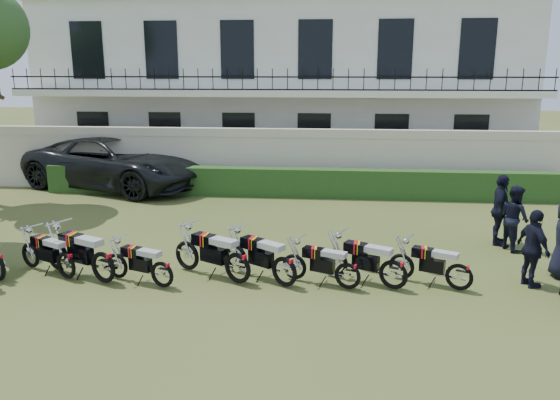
{
  "coord_description": "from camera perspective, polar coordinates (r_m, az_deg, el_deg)",
  "views": [
    {
      "loc": [
        2.17,
        -11.53,
        4.39
      ],
      "look_at": [
        0.91,
        1.93,
        1.13
      ],
      "focal_mm": 35.0,
      "sensor_mm": 36.0,
      "label": 1
    }
  ],
  "objects": [
    {
      "name": "motorcycle_4",
      "position": [
        11.45,
        -12.24,
        -6.98
      ],
      "size": [
        1.66,
        0.76,
        0.95
      ],
      "rotation": [
        0.0,
        0.0,
        1.22
      ],
      "color": "black",
      "rests_on": "ground"
    },
    {
      "name": "motorcycle_9",
      "position": [
        11.63,
        18.27,
        -7.01
      ],
      "size": [
        1.62,
        0.87,
        0.96
      ],
      "rotation": [
        0.0,
        0.0,
        1.12
      ],
      "color": "black",
      "rests_on": "ground"
    },
    {
      "name": "motorcycle_7",
      "position": [
        11.19,
        7.11,
        -7.22
      ],
      "size": [
        1.67,
        0.78,
        0.96
      ],
      "rotation": [
        0.0,
        0.0,
        1.2
      ],
      "color": "black",
      "rests_on": "ground"
    },
    {
      "name": "building",
      "position": [
        25.59,
        0.49,
        12.03
      ],
      "size": [
        20.4,
        9.6,
        7.4
      ],
      "color": "white",
      "rests_on": "ground"
    },
    {
      "name": "perimeter_wall",
      "position": [
        19.91,
        -0.98,
        4.25
      ],
      "size": [
        30.0,
        0.35,
        2.3
      ],
      "color": "beige",
      "rests_on": "ground"
    },
    {
      "name": "suv",
      "position": [
        21.34,
        -16.73,
        3.76
      ],
      "size": [
        7.67,
        5.35,
        1.94
      ],
      "primitive_type": "imported",
      "rotation": [
        0.0,
        0.0,
        1.24
      ],
      "color": "black",
      "rests_on": "ground"
    },
    {
      "name": "officer_2",
      "position": [
        12.31,
        24.94,
        -4.63
      ],
      "size": [
        0.66,
        1.03,
        1.64
      ],
      "primitive_type": "imported",
      "rotation": [
        0.0,
        0.0,
        1.86
      ],
      "color": "black",
      "rests_on": "ground"
    },
    {
      "name": "officer_4",
      "position": [
        14.63,
        23.29,
        -1.73
      ],
      "size": [
        0.83,
        0.94,
        1.63
      ],
      "primitive_type": "imported",
      "rotation": [
        0.0,
        0.0,
        1.89
      ],
      "color": "black",
      "rests_on": "ground"
    },
    {
      "name": "hedge",
      "position": [
        19.16,
        1.74,
        1.83
      ],
      "size": [
        18.0,
        0.6,
        1.0
      ],
      "primitive_type": "cube",
      "color": "#1A3E16",
      "rests_on": "ground"
    },
    {
      "name": "motorcycle_2",
      "position": [
        12.5,
        -21.5,
        -5.76
      ],
      "size": [
        1.67,
        0.94,
        1.0
      ],
      "rotation": [
        0.0,
        0.0,
        1.1
      ],
      "color": "black",
      "rests_on": "ground"
    },
    {
      "name": "motorcycle_8",
      "position": [
        11.32,
        11.8,
        -6.92
      ],
      "size": [
        1.77,
        0.97,
        1.05
      ],
      "rotation": [
        0.0,
        0.0,
        1.11
      ],
      "color": "black",
      "rests_on": "ground"
    },
    {
      "name": "officer_5",
      "position": [
        14.88,
        22.0,
        -0.98
      ],
      "size": [
        0.73,
        1.15,
        1.82
      ],
      "primitive_type": "imported",
      "rotation": [
        0.0,
        0.0,
        1.29
      ],
      "color": "black",
      "rests_on": "ground"
    },
    {
      "name": "motorcycle_5",
      "position": [
        11.4,
        -4.45,
        -6.33
      ],
      "size": [
        1.88,
        1.09,
        1.13
      ],
      "rotation": [
        0.0,
        0.0,
        1.08
      ],
      "color": "black",
      "rests_on": "ground"
    },
    {
      "name": "motorcycle_3",
      "position": [
        11.96,
        -18.04,
        -5.96
      ],
      "size": [
        1.96,
        1.04,
        1.15
      ],
      "rotation": [
        0.0,
        0.0,
        1.13
      ],
      "color": "black",
      "rests_on": "ground"
    },
    {
      "name": "motorcycle_6",
      "position": [
        11.21,
        0.47,
        -6.74
      ],
      "size": [
        1.72,
        1.17,
        1.09
      ],
      "rotation": [
        0.0,
        0.0,
        0.99
      ],
      "color": "black",
      "rests_on": "ground"
    },
    {
      "name": "ground",
      "position": [
        12.52,
        -5.0,
        -7.02
      ],
      "size": [
        100.0,
        100.0,
        0.0
      ],
      "primitive_type": "plane",
      "color": "#425321",
      "rests_on": "ground"
    }
  ]
}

